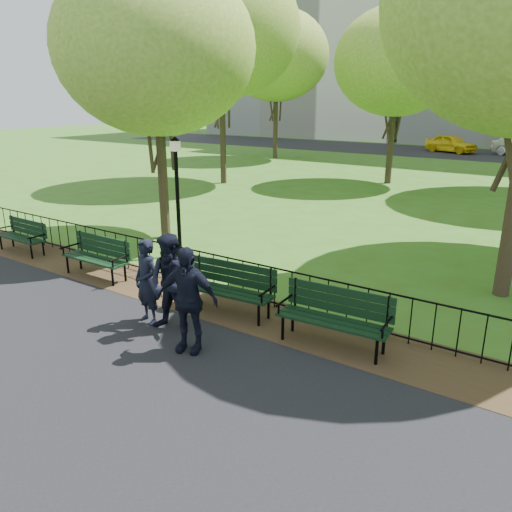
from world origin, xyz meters
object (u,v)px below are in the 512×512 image
Objects in this scene: tree_mid_w at (221,29)px; tree_far_w at (276,55)px; taxi at (451,143)px; park_bench_left_a at (98,252)px; park_bench_left_b at (23,233)px; person_right at (187,300)px; park_bench_main at (215,280)px; lamppost at (177,193)px; person_mid at (172,284)px; tree_far_c at (397,62)px; tree_near_w at (155,49)px; person_left at (147,282)px; park_bench_right_a at (335,311)px.

tree_far_w is at bearing 108.53° from tree_mid_w.
taxi is at bearing 50.31° from tree_far_w.
park_bench_left_a is at bearing -64.43° from tree_mid_w.
park_bench_left_b is 7.80m from person_right.
park_bench_main reaches higher than park_bench_left_a.
tree_mid_w reaches higher than lamppost.
tree_far_c is at bearing 84.96° from person_mid.
tree_near_w is 1.94× the size of taxi.
park_bench_left_a is at bearing 167.39° from person_left.
person_left is at bearing -22.57° from park_bench_left_a.
lamppost is at bearing 78.36° from park_bench_left_a.
tree_far_w is at bearing 105.05° from person_mid.
park_bench_right_a is at bearing -21.87° from lamppost.
lamppost is 0.39× the size of tree_far_c.
tree_far_w is at bearing 113.14° from tree_near_w.
park_bench_main is at bearing 176.55° from park_bench_right_a.
tree_mid_w reaches higher than taxi.
park_bench_right_a is at bearing -45.65° from tree_mid_w.
person_left is (2.05, -18.41, -4.91)m from tree_far_c.
lamppost is 1.93× the size of person_left.
person_mid is at bearing -55.13° from tree_mid_w.
tree_near_w is 4.73× the size of person_left.
park_bench_left_b is at bearing -74.91° from tree_far_w.
lamppost is 15.42m from tree_far_c.
tree_far_w is at bearing 115.82° from lamppost.
park_bench_main is at bearing -36.03° from tree_near_w.
tree_mid_w is (-9.61, 12.57, 6.49)m from park_bench_main.
person_right is at bearing -79.66° from tree_far_c.
person_mid is 0.83m from person_right.
lamppost is 31.59m from taxi.
tree_mid_w is 6.22× the size of person_left.
tree_mid_w is at bearing 111.46° from person_mid.
park_bench_left_b is 0.95× the size of person_mid.
park_bench_left_b is 0.21× the size of tree_far_c.
person_mid is (9.57, -13.73, -6.22)m from tree_mid_w.
tree_near_w is 8.69m from person_right.
tree_far_c is at bearing 81.61° from tree_near_w.
park_bench_left_b is 0.22× the size of tree_near_w.
person_left is at bearing 146.92° from person_right.
person_mid is (3.55, -1.15, 0.33)m from park_bench_left_a.
tree_mid_w is 10.86m from tree_far_w.
person_mid is at bearing -152.38° from taxi.
park_bench_right_a is at bearing 28.85° from person_left.
lamppost is 4.38m from person_left.
park_bench_main reaches higher than park_bench_left_b.
taxi is at bearing 97.10° from park_bench_right_a.
park_bench_right_a is 34.52m from taxi.
tree_mid_w is 18.56m from person_right.
park_bench_main is at bearing 68.71° from person_left.
park_bench_right_a is at bearing -72.56° from tree_far_c.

